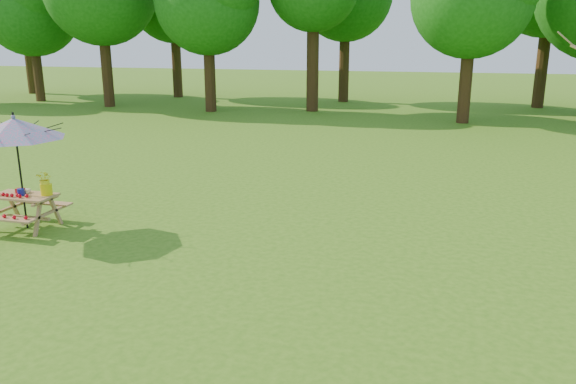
# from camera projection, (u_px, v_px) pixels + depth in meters

# --- Properties ---
(picnic_table) EXTENTS (1.20, 1.32, 0.67)m
(picnic_table) POSITION_uv_depth(u_px,v_px,m) (25.00, 212.00, 10.81)
(picnic_table) COLOR olive
(picnic_table) RESTS_ON ground
(patio_umbrella) EXTENTS (2.12, 2.12, 2.25)m
(patio_umbrella) POSITION_uv_depth(u_px,v_px,m) (15.00, 128.00, 10.38)
(patio_umbrella) COLOR black
(patio_umbrella) RESTS_ON ground
(produce_bins) EXTENTS (0.25, 0.31, 0.13)m
(produce_bins) POSITION_uv_depth(u_px,v_px,m) (22.00, 191.00, 10.76)
(produce_bins) COLOR red
(produce_bins) RESTS_ON picnic_table
(tomatoes_row) EXTENTS (0.77, 0.13, 0.07)m
(tomatoes_row) POSITION_uv_depth(u_px,v_px,m) (10.00, 195.00, 10.58)
(tomatoes_row) COLOR red
(tomatoes_row) RESTS_ON picnic_table
(flower_bucket) EXTENTS (0.30, 0.26, 0.48)m
(flower_bucket) POSITION_uv_depth(u_px,v_px,m) (46.00, 182.00, 10.64)
(flower_bucket) COLOR yellow
(flower_bucket) RESTS_ON picnic_table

